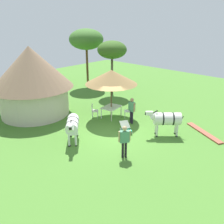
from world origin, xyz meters
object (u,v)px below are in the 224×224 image
Objects in this scene: zebra_by_umbrella at (166,119)px; shade_umbrella at (111,77)px; thatched_hut at (32,79)px; patio_chair_near_hut at (129,110)px; patio_chair_west_end at (94,110)px; striped_lounge_chair at (126,129)px; acacia_tree_right_background at (86,39)px; standing_watcher at (124,139)px; zebra_nearest_camera at (72,125)px; guest_beside_umbrella at (132,108)px; acacia_tree_left_background at (112,50)px; patio_dining_table at (111,108)px.

shade_umbrella is at bearing 49.48° from zebra_by_umbrella.
patio_chair_near_hut is at bearing -52.86° from thatched_hut.
zebra_by_umbrella is at bearing 58.24° from patio_chair_west_end.
striped_lounge_chair is (-0.30, -3.05, -0.27)m from patio_chair_west_end.
thatched_hut is 5.30m from shade_umbrella.
patio_chair_near_hut is at bearing 36.20° from zebra_by_umbrella.
acacia_tree_right_background is (7.30, 2.80, 1.87)m from thatched_hut.
acacia_tree_right_background is at bearing 59.46° from shade_umbrella.
thatched_hut is 1.01× the size of acacia_tree_right_background.
shade_umbrella reaches higher than zebra_by_umbrella.
patio_chair_near_hut is at bearing 71.54° from standing_watcher.
zebra_nearest_camera is (-3.88, -0.82, -1.76)m from shade_umbrella.
guest_beside_umbrella is (0.14, -1.62, -1.74)m from shade_umbrella.
patio_chair_west_end is 8.85m from acacia_tree_right_background.
thatched_hut reaches higher than guest_beside_umbrella.
acacia_tree_right_background is at bearing 85.01° from acacia_tree_left_background.
patio_dining_table is 0.31× the size of acacia_tree_left_background.
acacia_tree_right_background is (4.00, 11.14, 3.36)m from zebra_by_umbrella.
patio_dining_table is at bearing -53.90° from thatched_hut.
acacia_tree_left_background reaches higher than shade_umbrella.
patio_dining_table is at bearing 90.00° from patio_chair_west_end.
zebra_by_umbrella is at bearing 154.84° from striped_lounge_chair.
guest_beside_umbrella is at bearing -84.90° from patio_dining_table.
guest_beside_umbrella is at bearing -125.04° from striped_lounge_chair.
thatched_hut is 7.14m from acacia_tree_left_background.
patio_chair_near_hut is 0.17× the size of acacia_tree_right_background.
patio_chair_west_end is at bearing 36.26° from guest_beside_umbrella.
patio_chair_west_end is 3.08m from striped_lounge_chair.
acacia_tree_left_background is (7.76, 4.39, 2.76)m from zebra_nearest_camera.
patio_dining_table is 0.84× the size of guest_beside_umbrella.
standing_watcher is 3.38m from zebra_by_umbrella.
guest_beside_umbrella is at bearing -84.90° from shade_umbrella.
patio_chair_west_end is at bearing 90.63° from patio_chair_near_hut.
shade_umbrella is 2.52m from patio_chair_near_hut.
zebra_nearest_camera is 9.33m from acacia_tree_left_background.
zebra_by_umbrella reaches higher than striped_lounge_chair.
acacia_tree_right_background reaches higher than standing_watcher.
patio_chair_near_hut is (3.90, -5.15, -1.97)m from thatched_hut.
acacia_tree_left_background is at bearing -94.99° from acacia_tree_right_background.
zebra_nearest_camera is at bearing -135.56° from acacia_tree_right_background.
patio_chair_west_end is 0.55× the size of standing_watcher.
patio_chair_near_hut reaches higher than striped_lounge_chair.
zebra_by_umbrella is at bearing 31.26° from standing_watcher.
striped_lounge_chair is at bearing -130.81° from acacia_tree_left_background.
patio_chair_near_hut is 0.54× the size of guest_beside_umbrella.
acacia_tree_left_background is (3.73, 5.18, 2.74)m from guest_beside_umbrella.
patio_dining_table is 0.81× the size of zebra_nearest_camera.
striped_lounge_chair is 0.56× the size of zebra_by_umbrella.
acacia_tree_right_background is at bearing 59.46° from patio_dining_table.
acacia_tree_left_background reaches higher than striped_lounge_chair.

